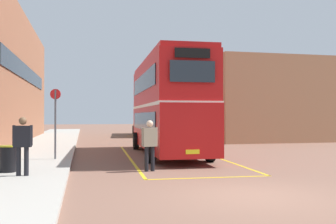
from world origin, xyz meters
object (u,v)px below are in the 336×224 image
(litter_bin, at_px, (8,159))
(bus_stop_sign, at_px, (55,117))
(single_deck_bus, at_px, (147,119))
(pedestrian_boarding, at_px, (150,141))
(double_decker_bus, at_px, (167,105))
(pedestrian_waiting_near, at_px, (23,141))

(litter_bin, xyz_separation_m, bus_stop_sign, (1.22, 3.53, 1.33))
(single_deck_bus, relative_size, litter_bin, 11.22)
(single_deck_bus, bearing_deg, bus_stop_sign, -109.33)
(pedestrian_boarding, bearing_deg, litter_bin, -178.82)
(bus_stop_sign, bearing_deg, double_decker_bus, 20.73)
(double_decker_bus, height_order, pedestrian_boarding, double_decker_bus)
(single_deck_bus, distance_m, pedestrian_waiting_near, 26.73)
(pedestrian_waiting_near, relative_size, bus_stop_sign, 0.60)
(pedestrian_waiting_near, distance_m, bus_stop_sign, 4.55)
(single_deck_bus, bearing_deg, double_decker_bus, -96.29)
(double_decker_bus, relative_size, pedestrian_boarding, 5.86)
(double_decker_bus, distance_m, pedestrian_boarding, 5.92)
(litter_bin, height_order, bus_stop_sign, bus_stop_sign)
(pedestrian_boarding, relative_size, litter_bin, 2.11)
(double_decker_bus, height_order, pedestrian_waiting_near, double_decker_bus)
(single_deck_bus, bearing_deg, litter_bin, -109.29)
(double_decker_bus, distance_m, bus_stop_sign, 5.68)
(double_decker_bus, relative_size, pedestrian_waiting_near, 5.91)
(single_deck_bus, relative_size, pedestrian_boarding, 5.33)
(double_decker_bus, height_order, bus_stop_sign, double_decker_bus)
(single_deck_bus, xyz_separation_m, litter_bin, (-8.61, -24.58, -1.07))
(pedestrian_waiting_near, bearing_deg, litter_bin, 122.29)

